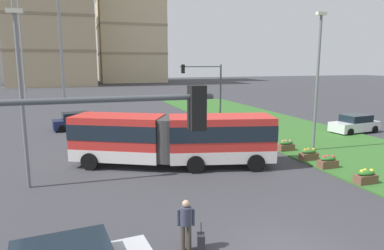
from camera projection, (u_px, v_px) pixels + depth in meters
grass_median at (351, 150)px, 24.27m from camera, size 10.00×70.00×0.08m
articulated_bus at (173, 139)px, 20.53m from camera, size 11.84×6.43×3.00m
car_navy_sedan at (78, 121)px, 31.96m from camera, size 4.59×2.46×1.58m
car_white_van at (355, 124)px, 30.50m from camera, size 4.58×2.44×1.58m
pedestrian_crossing at (186, 222)px, 11.25m from camera, size 0.56×0.36×1.74m
rolling_suitcase at (201, 242)px, 11.32m from camera, size 0.33×0.41×0.97m
flower_planter_1 at (366, 177)px, 17.50m from camera, size 1.10×0.56×0.74m
flower_planter_2 at (328, 162)px, 20.11m from camera, size 1.10×0.56×0.74m
flower_planter_3 at (309, 154)px, 21.74m from camera, size 1.10×0.56×0.74m
flower_planter_4 at (286, 145)px, 24.07m from camera, size 1.10×0.56×0.74m
traffic_light_near_left at (73, 193)px, 5.79m from camera, size 3.84×0.28×5.66m
traffic_light_far_right at (207, 84)px, 32.83m from camera, size 4.14×0.28×5.89m
streetlight_left at (21, 93)px, 16.35m from camera, size 0.70×0.28×8.46m
streetlight_median at (317, 77)px, 23.43m from camera, size 0.70×0.28×9.31m
apartment_tower_centre at (129, 14)px, 109.72m from camera, size 19.77×19.37×42.11m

